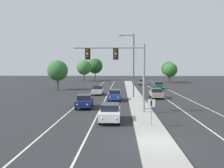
{
  "coord_description": "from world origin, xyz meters",
  "views": [
    {
      "loc": [
        -2.26,
        -16.34,
        4.91
      ],
      "look_at": [
        -3.2,
        9.93,
        3.2
      ],
      "focal_mm": 41.63,
      "sensor_mm": 36.0,
      "label": 1
    }
  ],
  "objects_px": {
    "overhead_signal_mast": "(121,63)",
    "tree_far_left_b": "(58,71)",
    "tree_far_right_a": "(170,70)",
    "car_oncoming_navy": "(85,101)",
    "tree_far_right_b": "(168,69)",
    "car_oncoming_white": "(110,112)",
    "car_receding_green": "(158,85)",
    "car_receding_tan": "(156,93)",
    "street_lamp_median": "(132,62)",
    "car_receding_grey": "(142,82)",
    "median_sign_post": "(151,108)",
    "car_oncoming_blue": "(115,95)",
    "car_oncoming_silver": "(98,90)",
    "tree_far_left_a": "(84,68)",
    "tree_far_left_c": "(95,66)"
  },
  "relations": [
    {
      "from": "overhead_signal_mast",
      "to": "tree_far_left_b",
      "type": "bearing_deg",
      "value": 116.15
    },
    {
      "from": "overhead_signal_mast",
      "to": "tree_far_right_a",
      "type": "xyz_separation_m",
      "value": [
        14.91,
        52.44,
        -1.24
      ]
    },
    {
      "from": "car_oncoming_navy",
      "to": "tree_far_right_b",
      "type": "xyz_separation_m",
      "value": [
        19.86,
        54.65,
        3.55
      ]
    },
    {
      "from": "car_oncoming_white",
      "to": "car_receding_green",
      "type": "relative_size",
      "value": 1.0
    },
    {
      "from": "car_receding_tan",
      "to": "tree_far_right_a",
      "type": "xyz_separation_m",
      "value": [
        9.42,
        38.86,
        3.27
      ]
    },
    {
      "from": "car_receding_green",
      "to": "street_lamp_median",
      "type": "bearing_deg",
      "value": -110.35
    },
    {
      "from": "car_receding_grey",
      "to": "tree_far_right_a",
      "type": "height_order",
      "value": "tree_far_right_a"
    },
    {
      "from": "median_sign_post",
      "to": "tree_far_right_a",
      "type": "relative_size",
      "value": 0.35
    },
    {
      "from": "overhead_signal_mast",
      "to": "car_receding_grey",
      "type": "height_order",
      "value": "overhead_signal_mast"
    },
    {
      "from": "car_oncoming_blue",
      "to": "car_receding_tan",
      "type": "height_order",
      "value": "same"
    },
    {
      "from": "car_oncoming_silver",
      "to": "tree_far_left_b",
      "type": "distance_m",
      "value": 13.75
    },
    {
      "from": "car_oncoming_white",
      "to": "tree_far_left_b",
      "type": "height_order",
      "value": "tree_far_left_b"
    },
    {
      "from": "car_oncoming_navy",
      "to": "tree_far_left_a",
      "type": "bearing_deg",
      "value": 98.27
    },
    {
      "from": "car_oncoming_navy",
      "to": "tree_far_left_c",
      "type": "distance_m",
      "value": 65.52
    },
    {
      "from": "median_sign_post",
      "to": "tree_far_left_a",
      "type": "xyz_separation_m",
      "value": [
        -15.34,
        68.26,
        3.2
      ]
    },
    {
      "from": "street_lamp_median",
      "to": "car_oncoming_blue",
      "type": "relative_size",
      "value": 2.22
    },
    {
      "from": "car_oncoming_blue",
      "to": "tree_far_right_b",
      "type": "bearing_deg",
      "value": 71.0
    },
    {
      "from": "car_oncoming_blue",
      "to": "car_receding_green",
      "type": "bearing_deg",
      "value": 66.35
    },
    {
      "from": "car_oncoming_white",
      "to": "car_oncoming_navy",
      "type": "distance_m",
      "value": 8.39
    },
    {
      "from": "car_oncoming_navy",
      "to": "car_receding_grey",
      "type": "height_order",
      "value": "same"
    },
    {
      "from": "street_lamp_median",
      "to": "tree_far_right_a",
      "type": "distance_m",
      "value": 40.62
    },
    {
      "from": "overhead_signal_mast",
      "to": "car_receding_grey",
      "type": "relative_size",
      "value": 1.67
    },
    {
      "from": "overhead_signal_mast",
      "to": "street_lamp_median",
      "type": "relative_size",
      "value": 0.75
    },
    {
      "from": "car_oncoming_white",
      "to": "overhead_signal_mast",
      "type": "bearing_deg",
      "value": 75.91
    },
    {
      "from": "car_oncoming_blue",
      "to": "median_sign_post",
      "type": "bearing_deg",
      "value": -78.77
    },
    {
      "from": "car_oncoming_silver",
      "to": "tree_far_left_c",
      "type": "height_order",
      "value": "tree_far_left_c"
    },
    {
      "from": "car_oncoming_silver",
      "to": "car_receding_grey",
      "type": "xyz_separation_m",
      "value": [
        9.79,
        26.1,
        0.0
      ]
    },
    {
      "from": "overhead_signal_mast",
      "to": "tree_far_left_c",
      "type": "distance_m",
      "value": 69.43
    },
    {
      "from": "car_oncoming_silver",
      "to": "car_receding_green",
      "type": "xyz_separation_m",
      "value": [
        12.58,
        13.56,
        0.0
      ]
    },
    {
      "from": "street_lamp_median",
      "to": "car_receding_tan",
      "type": "xyz_separation_m",
      "value": [
        3.77,
        -0.47,
        -4.97
      ]
    },
    {
      "from": "car_receding_tan",
      "to": "car_oncoming_white",
      "type": "bearing_deg",
      "value": -110.26
    },
    {
      "from": "car_receding_tan",
      "to": "tree_far_left_b",
      "type": "distance_m",
      "value": 24.15
    },
    {
      "from": "tree_far_right_a",
      "to": "overhead_signal_mast",
      "type": "bearing_deg",
      "value": -105.87
    },
    {
      "from": "car_receding_green",
      "to": "car_receding_grey",
      "type": "distance_m",
      "value": 12.85
    },
    {
      "from": "car_oncoming_blue",
      "to": "tree_far_left_a",
      "type": "bearing_deg",
      "value": 103.15
    },
    {
      "from": "overhead_signal_mast",
      "to": "car_oncoming_silver",
      "type": "distance_m",
      "value": 19.52
    },
    {
      "from": "car_oncoming_white",
      "to": "tree_far_left_b",
      "type": "bearing_deg",
      "value": 111.62
    },
    {
      "from": "street_lamp_median",
      "to": "tree_far_right_b",
      "type": "bearing_deg",
      "value": 72.78
    },
    {
      "from": "car_oncoming_navy",
      "to": "tree_far_left_b",
      "type": "bearing_deg",
      "value": 110.83
    },
    {
      "from": "street_lamp_median",
      "to": "car_receding_green",
      "type": "xyz_separation_m",
      "value": [
        6.69,
        18.03,
        -4.97
      ]
    },
    {
      "from": "car_receding_tan",
      "to": "car_oncoming_silver",
      "type": "bearing_deg",
      "value": 152.88
    },
    {
      "from": "car_oncoming_white",
      "to": "car_oncoming_silver",
      "type": "distance_m",
      "value": 22.81
    },
    {
      "from": "tree_far_left_b",
      "to": "car_oncoming_white",
      "type": "bearing_deg",
      "value": -68.38
    },
    {
      "from": "street_lamp_median",
      "to": "car_receding_grey",
      "type": "distance_m",
      "value": 31.22
    },
    {
      "from": "car_receding_grey",
      "to": "car_receding_tan",
      "type": "bearing_deg",
      "value": -90.24
    },
    {
      "from": "car_receding_grey",
      "to": "tree_far_left_b",
      "type": "distance_m",
      "value": 25.79
    },
    {
      "from": "car_receding_green",
      "to": "tree_far_left_c",
      "type": "bearing_deg",
      "value": 116.39
    },
    {
      "from": "car_oncoming_silver",
      "to": "tree_far_right_a",
      "type": "relative_size",
      "value": 0.71
    },
    {
      "from": "tree_far_right_a",
      "to": "tree_far_right_b",
      "type": "relative_size",
      "value": 0.93
    },
    {
      "from": "median_sign_post",
      "to": "car_oncoming_blue",
      "type": "bearing_deg",
      "value": 101.23
    }
  ]
}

